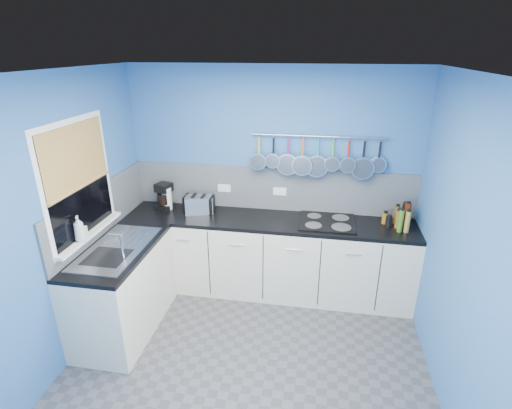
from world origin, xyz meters
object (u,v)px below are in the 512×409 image
(toaster, at_px, (199,204))
(canister, at_px, (205,207))
(soap_bottle_a, at_px, (79,229))
(paper_towel, at_px, (167,198))
(soap_bottle_b, at_px, (82,230))
(hob, at_px, (327,222))
(coffee_maker, at_px, (164,197))

(toaster, height_order, canister, toaster)
(soap_bottle_a, xyz_separation_m, canister, (0.80, 1.13, -0.20))
(paper_towel, relative_size, canister, 1.97)
(soap_bottle_b, xyz_separation_m, paper_towel, (0.34, 1.13, -0.11))
(toaster, distance_m, canister, 0.07)
(soap_bottle_b, distance_m, hob, 2.44)
(coffee_maker, relative_size, hob, 0.51)
(soap_bottle_a, bearing_deg, paper_towel, 73.73)
(paper_towel, bearing_deg, hob, -2.17)
(toaster, relative_size, canister, 2.35)
(soap_bottle_a, bearing_deg, hob, 26.73)
(soap_bottle_a, distance_m, hob, 2.45)
(toaster, bearing_deg, paper_towel, 156.39)
(paper_towel, bearing_deg, soap_bottle_a, -106.27)
(canister, relative_size, hob, 0.22)
(soap_bottle_b, bearing_deg, soap_bottle_a, -90.00)
(canister, bearing_deg, paper_towel, 175.64)
(paper_towel, relative_size, toaster, 0.84)
(soap_bottle_a, xyz_separation_m, paper_towel, (0.34, 1.17, -0.14))
(canister, bearing_deg, soap_bottle_a, -125.32)
(soap_bottle_b, relative_size, toaster, 0.56)
(soap_bottle_a, height_order, paper_towel, soap_bottle_a)
(coffee_maker, distance_m, toaster, 0.44)
(toaster, bearing_deg, hob, -18.76)
(paper_towel, bearing_deg, coffee_maker, -177.27)
(coffee_maker, height_order, hob, coffee_maker)
(paper_towel, xyz_separation_m, toaster, (0.40, -0.04, -0.03))
(soap_bottle_b, bearing_deg, toaster, 55.98)
(soap_bottle_b, relative_size, coffee_maker, 0.57)
(soap_bottle_a, relative_size, soap_bottle_b, 1.39)
(paper_towel, distance_m, coffee_maker, 0.04)
(coffee_maker, xyz_separation_m, hob, (1.87, -0.07, -0.14))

